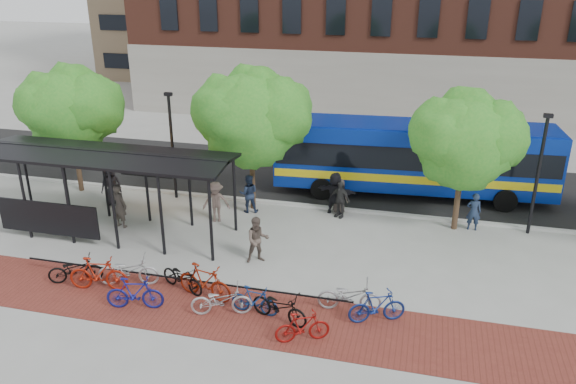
% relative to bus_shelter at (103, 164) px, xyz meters
% --- Properties ---
extents(ground, '(160.00, 160.00, 0.00)m').
position_rel_bus_shelter_xyz_m(ground, '(8.13, 0.48, -3.00)').
color(ground, '#9E9E99').
rests_on(ground, ground).
extents(asphalt_street, '(160.00, 8.00, 0.01)m').
position_rel_bus_shelter_xyz_m(asphalt_street, '(8.13, 8.48, -2.99)').
color(asphalt_street, black).
rests_on(asphalt_street, ground).
extents(curb, '(160.00, 0.25, 0.12)m').
position_rel_bus_shelter_xyz_m(curb, '(8.13, 4.48, -2.94)').
color(curb, '#B7B7B2').
rests_on(curb, ground).
extents(brick_strip, '(24.00, 3.00, 0.01)m').
position_rel_bus_shelter_xyz_m(brick_strip, '(6.13, -4.52, -3.00)').
color(brick_strip, maroon).
rests_on(brick_strip, ground).
extents(bike_rack_rail, '(12.00, 0.05, 0.95)m').
position_rel_bus_shelter_xyz_m(bike_rack_rail, '(4.83, -3.62, -3.00)').
color(bike_rack_rail, black).
rests_on(bike_rack_rail, ground).
extents(bus_shelter, '(10.60, 3.07, 3.60)m').
position_rel_bus_shelter_xyz_m(bus_shelter, '(0.00, 0.00, 0.00)').
color(bus_shelter, black).
rests_on(bus_shelter, ground).
extents(tree_a, '(4.90, 4.00, 6.18)m').
position_rel_bus_shelter_xyz_m(tree_a, '(-3.77, 3.83, 1.24)').
color(tree_a, '#382619').
rests_on(tree_a, ground).
extents(tree_b, '(5.15, 4.20, 6.47)m').
position_rel_bus_shelter_xyz_m(tree_b, '(5.23, 3.83, 1.46)').
color(tree_b, '#382619').
rests_on(tree_b, ground).
extents(tree_c, '(4.66, 3.80, 5.92)m').
position_rel_bus_shelter_xyz_m(tree_c, '(14.22, 3.83, 1.06)').
color(tree_c, '#382619').
rests_on(tree_c, ground).
extents(lamp_post_left, '(0.35, 0.20, 5.12)m').
position_rel_bus_shelter_xyz_m(lamp_post_left, '(1.13, 4.08, -0.25)').
color(lamp_post_left, black).
rests_on(lamp_post_left, ground).
extents(lamp_post_right, '(0.35, 0.20, 5.12)m').
position_rel_bus_shelter_xyz_m(lamp_post_right, '(17.13, 4.08, -0.25)').
color(lamp_post_right, black).
rests_on(lamp_post_right, ground).
extents(bus, '(13.29, 3.83, 3.54)m').
position_rel_bus_shelter_xyz_m(bus, '(12.09, 7.31, -0.97)').
color(bus, navy).
rests_on(bus, ground).
extents(bike_0, '(1.98, 1.36, 0.99)m').
position_rel_bus_shelter_xyz_m(bike_0, '(1.01, -4.02, -2.51)').
color(bike_0, black).
rests_on(bike_0, ground).
extents(bike_1, '(2.14, 0.93, 1.25)m').
position_rel_bus_shelter_xyz_m(bike_1, '(2.09, -4.28, -2.38)').
color(bike_1, '#9D200E').
rests_on(bike_1, ground).
extents(bike_2, '(2.25, 1.28, 1.12)m').
position_rel_bus_shelter_xyz_m(bike_2, '(2.92, -3.73, -2.44)').
color(bike_2, '#ABABAD').
rests_on(bike_2, ground).
extents(bike_3, '(1.97, 0.93, 1.14)m').
position_rel_bus_shelter_xyz_m(bike_3, '(3.87, -5.02, -2.43)').
color(bike_3, navy).
rests_on(bike_3, ground).
extents(bike_4, '(2.00, 1.34, 0.99)m').
position_rel_bus_shelter_xyz_m(bike_4, '(4.90, -3.58, -2.50)').
color(bike_4, black).
rests_on(bike_4, ground).
extents(bike_5, '(2.15, 1.02, 1.25)m').
position_rel_bus_shelter_xyz_m(bike_5, '(5.84, -3.87, -2.38)').
color(bike_5, maroon).
rests_on(bike_5, ground).
extents(bike_6, '(2.09, 1.24, 1.04)m').
position_rel_bus_shelter_xyz_m(bike_6, '(6.71, -4.63, -2.48)').
color(bike_6, '#9A9A9C').
rests_on(bike_6, ground).
extents(bike_7, '(1.65, 0.61, 0.97)m').
position_rel_bus_shelter_xyz_m(bike_7, '(7.73, -4.34, -2.51)').
color(bike_7, navy).
rests_on(bike_7, ground).
extents(bike_8, '(2.11, 1.26, 1.05)m').
position_rel_bus_shelter_xyz_m(bike_8, '(8.62, -4.54, -2.48)').
color(bike_8, black).
rests_on(bike_8, ground).
extents(bike_9, '(1.71, 1.12, 1.00)m').
position_rel_bus_shelter_xyz_m(bike_9, '(9.54, -5.37, -2.50)').
color(bike_9, maroon).
rests_on(bike_9, ground).
extents(bike_10, '(2.14, 0.97, 1.09)m').
position_rel_bus_shelter_xyz_m(bike_10, '(10.66, -3.41, -2.46)').
color(bike_10, gray).
rests_on(bike_10, ground).
extents(bike_11, '(1.91, 1.20, 1.11)m').
position_rel_bus_shelter_xyz_m(bike_11, '(11.59, -3.84, -2.44)').
color(bike_11, navy).
rests_on(bike_11, ground).
extents(pedestrian_0, '(1.08, 0.87, 1.93)m').
position_rel_bus_shelter_xyz_m(pedestrian_0, '(-1.38, 2.58, -2.04)').
color(pedestrian_0, black).
rests_on(pedestrian_0, ground).
extents(pedestrian_1, '(0.80, 0.62, 1.95)m').
position_rel_bus_shelter_xyz_m(pedestrian_1, '(0.24, 0.48, -2.02)').
color(pedestrian_1, '#484039').
rests_on(pedestrian_1, ground).
extents(pedestrian_2, '(1.02, 0.89, 1.78)m').
position_rel_bus_shelter_xyz_m(pedestrian_2, '(5.08, 3.32, -2.11)').
color(pedestrian_2, '#1C2741').
rests_on(pedestrian_2, ground).
extents(pedestrian_3, '(1.34, 1.01, 1.83)m').
position_rel_bus_shelter_xyz_m(pedestrian_3, '(4.02, 2.00, -2.08)').
color(pedestrian_3, brown).
rests_on(pedestrian_3, ground).
extents(pedestrian_4, '(1.07, 0.75, 1.68)m').
position_rel_bus_shelter_xyz_m(pedestrian_4, '(9.17, 3.77, -2.16)').
color(pedestrian_4, '#2A2A2A').
rests_on(pedestrian_4, ground).
extents(pedestrian_5, '(1.88, 0.91, 1.95)m').
position_rel_bus_shelter_xyz_m(pedestrian_5, '(8.90, 4.12, -2.02)').
color(pedestrian_5, black).
rests_on(pedestrian_5, ground).
extents(pedestrian_6, '(0.91, 0.77, 1.59)m').
position_rel_bus_shelter_xyz_m(pedestrian_6, '(9.08, 4.28, -2.21)').
color(pedestrian_6, '#443B37').
rests_on(pedestrian_6, ground).
extents(pedestrian_7, '(0.62, 0.42, 1.67)m').
position_rel_bus_shelter_xyz_m(pedestrian_7, '(14.85, 3.85, -2.17)').
color(pedestrian_7, '#1E2B46').
rests_on(pedestrian_7, ground).
extents(pedestrian_8, '(1.10, 1.01, 1.82)m').
position_rel_bus_shelter_xyz_m(pedestrian_8, '(6.83, -1.02, -2.09)').
color(pedestrian_8, brown).
rests_on(pedestrian_8, ground).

